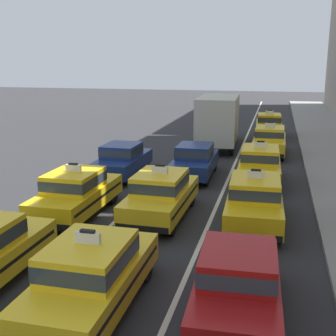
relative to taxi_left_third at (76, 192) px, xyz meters
name	(u,v)px	position (x,y,z in m)	size (l,w,h in m)	color
lane_stripe_left_center	(164,173)	(1.54, 6.72, -0.87)	(0.14, 80.00, 0.01)	silver
lane_stripe_center_right	(229,177)	(4.74, 6.72, -0.87)	(0.14, 80.00, 0.01)	silver
taxi_left_third	(76,192)	(0.00, 0.00, 0.00)	(1.86, 4.58, 1.96)	black
sedan_left_fourth	(122,159)	(-0.25, 5.61, -0.03)	(1.77, 4.30, 1.58)	black
taxi_center_second	(91,274)	(3.03, -5.66, 0.00)	(1.82, 4.56, 1.96)	black
taxi_center_third	(161,194)	(2.99, 0.49, 0.00)	(1.88, 4.59, 1.96)	black
sedan_center_fourth	(195,160)	(3.14, 6.29, -0.03)	(1.81, 4.32, 1.58)	black
box_truck_center_fifth	(219,119)	(3.27, 13.97, 0.90)	(2.51, 7.05, 3.27)	black
sedan_right_second	(238,280)	(6.17, -5.11, -0.03)	(1.93, 4.37, 1.58)	black
taxi_right_third	(255,200)	(6.23, 0.62, 0.00)	(1.96, 4.62, 1.96)	black
taxi_right_fourth	(260,164)	(6.17, 5.96, 0.00)	(1.90, 4.59, 1.96)	black
taxi_right_fifth	(269,140)	(6.46, 12.35, 0.00)	(1.86, 4.58, 1.96)	black
taxi_right_sixth	(269,125)	(6.28, 18.76, 0.00)	(1.98, 4.62, 1.96)	black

